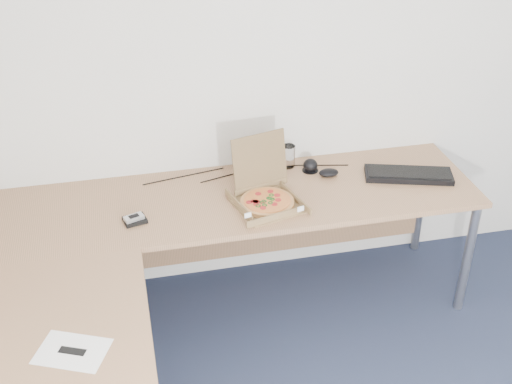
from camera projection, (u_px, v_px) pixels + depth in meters
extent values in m
cube|color=#A37550|center=(242.00, 199.00, 3.51)|extent=(2.50, 0.70, 0.03)
cube|color=#A37550|center=(59.00, 383.00, 2.42)|extent=(0.70, 1.50, 0.03)
cylinder|color=gray|center=(421.00, 202.00, 4.17)|extent=(0.05, 0.05, 0.70)
cube|color=olive|center=(267.00, 205.00, 3.42)|extent=(0.31, 0.31, 0.01)
cube|color=olive|center=(260.00, 162.00, 3.48)|extent=(0.31, 0.06, 0.30)
cylinder|color=#D18B4D|center=(267.00, 203.00, 3.41)|extent=(0.28, 0.28, 0.02)
cylinder|color=#AB331B|center=(267.00, 200.00, 3.40)|extent=(0.24, 0.24, 0.00)
cylinder|color=white|center=(288.00, 156.00, 3.74)|extent=(0.07, 0.07, 0.13)
cube|color=black|center=(408.00, 175.00, 3.66)|extent=(0.50, 0.30, 0.03)
ellipsoid|color=black|center=(329.00, 173.00, 3.67)|extent=(0.13, 0.11, 0.04)
cube|color=black|center=(135.00, 220.00, 3.29)|extent=(0.13, 0.11, 0.02)
cube|color=#B2B5BA|center=(134.00, 218.00, 3.28)|extent=(0.11, 0.08, 0.02)
cube|color=white|center=(72.00, 351.00, 2.53)|extent=(0.32, 0.28, 0.00)
ellipsoid|color=black|center=(310.00, 165.00, 3.71)|extent=(0.09, 0.09, 0.08)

